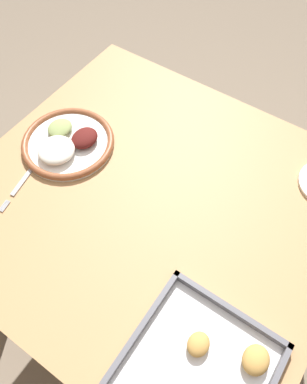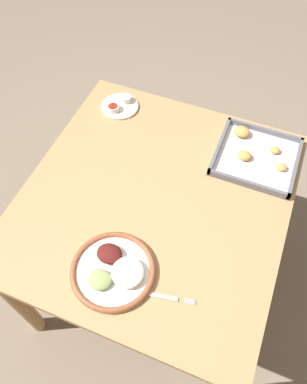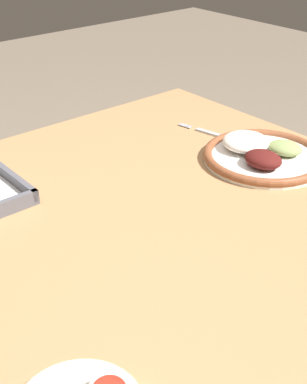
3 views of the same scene
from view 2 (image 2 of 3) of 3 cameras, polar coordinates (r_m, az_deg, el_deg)
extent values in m
plane|color=#7A6B59|center=(1.97, 0.14, -12.35)|extent=(8.00, 8.00, 0.00)
cube|color=#AD7F51|center=(1.34, 0.21, -1.14)|extent=(0.92, 0.98, 0.03)
cylinder|color=#AD7F51|center=(1.65, -19.90, -15.51)|extent=(0.06, 0.06, 0.69)
cylinder|color=#AD7F51|center=(1.98, -6.19, 6.95)|extent=(0.06, 0.06, 0.69)
cylinder|color=#AD7F51|center=(1.86, 17.19, -0.48)|extent=(0.06, 0.06, 0.69)
cylinder|color=white|center=(1.20, -6.18, -11.90)|extent=(0.26, 0.26, 0.01)
torus|color=brown|center=(1.19, -6.20, -11.79)|extent=(0.27, 0.27, 0.02)
ellipsoid|color=white|center=(1.16, -3.91, -12.12)|extent=(0.10, 0.10, 0.04)
ellipsoid|color=#511614|center=(1.20, -6.72, -9.32)|extent=(0.08, 0.07, 0.03)
ellipsoid|color=#8C9E5B|center=(1.17, -8.17, -13.08)|extent=(0.08, 0.07, 0.03)
cube|color=#B2B2B7|center=(1.17, 0.00, -15.42)|extent=(0.15, 0.04, 0.00)
cylinder|color=#B2B2B7|center=(1.16, 5.50, -16.53)|extent=(0.03, 0.01, 0.00)
cylinder|color=#B2B2B7|center=(1.16, 5.53, -16.37)|extent=(0.03, 0.01, 0.00)
cylinder|color=#B2B2B7|center=(1.17, 5.55, -16.20)|extent=(0.03, 0.01, 0.00)
cylinder|color=#B2B2B7|center=(1.17, 5.57, -16.03)|extent=(0.03, 0.01, 0.00)
cylinder|color=beige|center=(1.62, -5.13, 12.86)|extent=(0.16, 0.16, 0.01)
cylinder|color=silver|center=(1.59, -6.16, 12.60)|extent=(0.05, 0.05, 0.02)
cylinder|color=#B22819|center=(1.58, -6.19, 12.82)|extent=(0.04, 0.04, 0.01)
cylinder|color=silver|center=(1.62, -4.21, 13.98)|extent=(0.04, 0.04, 0.03)
cylinder|color=#51992D|center=(1.62, -4.23, 14.23)|extent=(0.04, 0.04, 0.01)
cube|color=#595960|center=(1.48, 15.32, 4.98)|extent=(0.30, 0.29, 0.01)
cube|color=silver|center=(1.47, 15.36, 5.08)|extent=(0.28, 0.26, 0.00)
cube|color=#595960|center=(1.38, 14.18, 1.25)|extent=(0.30, 0.01, 0.02)
cube|color=#595960|center=(1.56, 16.59, 8.95)|extent=(0.30, 0.01, 0.02)
cube|color=#595960|center=(1.47, 10.04, 7.09)|extent=(0.01, 0.29, 0.02)
cube|color=#595960|center=(1.47, 20.82, 3.56)|extent=(0.01, 0.29, 0.02)
ellipsoid|color=#C18E47|center=(1.45, 18.95, 3.59)|extent=(0.04, 0.03, 0.02)
ellipsoid|color=#C18E47|center=(1.52, 13.33, 8.92)|extent=(0.06, 0.05, 0.04)
ellipsoid|color=#C18E47|center=(1.45, 13.70, 5.42)|extent=(0.05, 0.05, 0.03)
ellipsoid|color=#C18E47|center=(1.50, 18.01, 6.09)|extent=(0.04, 0.03, 0.02)
camera|label=1|loc=(1.01, 36.61, 32.47)|focal=35.00mm
camera|label=3|loc=(1.65, -17.15, 33.66)|focal=50.00mm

